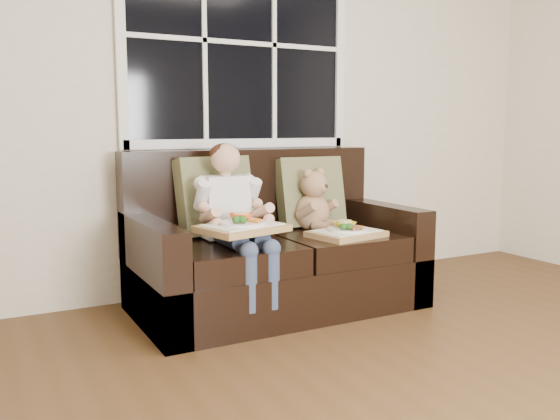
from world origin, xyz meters
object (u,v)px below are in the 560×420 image
tray_right (346,232)px  tray_left (242,226)px  loveseat (272,256)px  child (232,208)px  teddy_bear (314,204)px

tray_right → tray_left: bearing=173.0°
loveseat → tray_left: size_ratio=3.39×
child → teddy_bear: size_ratio=2.11×
child → tray_right: bearing=-14.9°
child → tray_right: 0.71m
tray_left → loveseat: bearing=28.9°
tray_right → loveseat: bearing=129.6°
loveseat → tray_right: 0.49m
child → teddy_bear: child is taller
child → tray_right: (0.66, -0.18, -0.16)m
teddy_bear → tray_left: bearing=-170.0°
loveseat → tray_right: loveseat is taller
teddy_bear → loveseat: bearing=167.2°
child → tray_right: size_ratio=1.88×
loveseat → child: size_ratio=1.97×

